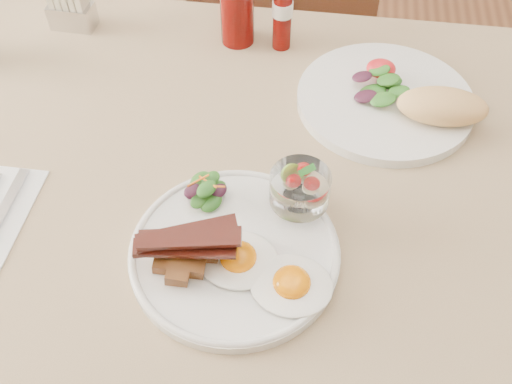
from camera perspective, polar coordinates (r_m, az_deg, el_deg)
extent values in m
plane|color=#57311E|center=(1.51, -1.00, -17.24)|extent=(5.00, 5.00, 0.00)
cylinder|color=#5B2F1C|center=(1.56, -20.94, 4.52)|extent=(0.06, 0.06, 0.71)
cube|color=#5B2F1C|center=(0.88, -1.63, 1.22)|extent=(1.30, 0.85, 0.04)
cube|color=tan|center=(0.86, -1.67, 2.13)|extent=(1.33, 0.88, 0.00)
cylinder|color=#5B2F1C|center=(1.66, -4.20, 5.21)|extent=(0.04, 0.04, 0.45)
cylinder|color=#5B2F1C|center=(1.63, 8.31, 3.87)|extent=(0.04, 0.04, 0.45)
cylinder|color=#5B2F1C|center=(1.92, -2.10, 12.77)|extent=(0.04, 0.04, 0.45)
cylinder|color=#5B2F1C|center=(1.90, 8.89, 11.67)|extent=(0.04, 0.04, 0.45)
cube|color=#5B2F1C|center=(1.62, 3.06, 15.10)|extent=(0.42, 0.42, 0.03)
cube|color=#5B2F1C|center=(1.32, 2.49, 18.49)|extent=(0.42, 0.03, 0.46)
cylinder|color=white|center=(0.76, -2.15, -6.06)|extent=(0.28, 0.28, 0.02)
ellipsoid|color=white|center=(0.72, 3.57, -9.25)|extent=(0.13, 0.12, 0.01)
ellipsoid|color=orange|center=(0.72, 3.60, -8.99)|extent=(0.05, 0.05, 0.03)
ellipsoid|color=white|center=(0.74, -1.78, -6.76)|extent=(0.13, 0.12, 0.01)
ellipsoid|color=orange|center=(0.74, -1.79, -6.49)|extent=(0.05, 0.05, 0.03)
cube|color=brown|center=(0.74, -7.36, -5.76)|extent=(0.03, 0.03, 0.03)
cube|color=brown|center=(0.73, -6.22, -7.27)|extent=(0.04, 0.04, 0.03)
cube|color=brown|center=(0.74, -9.22, -7.03)|extent=(0.03, 0.03, 0.02)
cube|color=brown|center=(0.74, -4.74, -6.08)|extent=(0.03, 0.03, 0.03)
cube|color=brown|center=(0.73, -7.80, -8.00)|extent=(0.04, 0.04, 0.03)
cube|color=brown|center=(0.75, -8.39, -5.10)|extent=(0.03, 0.03, 0.02)
cube|color=brown|center=(0.72, -6.42, -5.60)|extent=(0.03, 0.03, 0.03)
cube|color=#43120B|center=(0.72, -7.24, -5.12)|extent=(0.13, 0.05, 0.01)
cube|color=#43120B|center=(0.71, -7.06, -5.56)|extent=(0.13, 0.03, 0.01)
cube|color=#43120B|center=(0.71, -6.94, -4.16)|extent=(0.13, 0.07, 0.01)
cube|color=#43120B|center=(0.70, -6.68, -4.62)|extent=(0.13, 0.04, 0.01)
ellipsoid|color=#1B5416|center=(0.81, -5.05, -0.55)|extent=(0.04, 0.04, 0.01)
ellipsoid|color=#1B5416|center=(0.81, -4.03, 0.27)|extent=(0.04, 0.03, 0.01)
ellipsoid|color=#321020|center=(0.81, -6.20, 0.07)|extent=(0.03, 0.03, 0.01)
ellipsoid|color=#1B5416|center=(0.79, -4.50, -1.05)|extent=(0.04, 0.03, 0.01)
ellipsoid|color=#1B5416|center=(0.79, -5.62, -0.78)|extent=(0.04, 0.03, 0.01)
ellipsoid|color=#321020|center=(0.79, -3.78, 0.08)|extent=(0.03, 0.03, 0.01)
ellipsoid|color=#1B5416|center=(0.80, -5.59, 1.19)|extent=(0.04, 0.03, 0.01)
ellipsoid|color=#1B5416|center=(0.80, -4.55, 1.31)|extent=(0.03, 0.03, 0.01)
ellipsoid|color=#321020|center=(0.79, -6.43, 0.16)|extent=(0.03, 0.03, 0.01)
ellipsoid|color=#1B5416|center=(0.78, -4.96, 0.30)|extent=(0.04, 0.03, 0.01)
cylinder|color=orange|center=(0.79, -4.84, 1.01)|extent=(0.03, 0.02, 0.01)
cylinder|color=orange|center=(0.79, -5.81, 1.15)|extent=(0.03, 0.02, 0.01)
cylinder|color=orange|center=(0.78, -4.34, 0.59)|extent=(0.03, 0.00, 0.01)
cylinder|color=white|center=(0.79, 4.24, -1.52)|extent=(0.04, 0.04, 0.01)
cylinder|color=white|center=(0.78, 4.28, -1.02)|extent=(0.02, 0.02, 0.01)
cylinder|color=white|center=(0.76, 4.41, 0.38)|extent=(0.08, 0.08, 0.05)
cylinder|color=beige|center=(0.77, 3.47, 0.29)|extent=(0.02, 0.02, 0.01)
cylinder|color=beige|center=(0.76, 5.41, -0.13)|extent=(0.02, 0.02, 0.01)
cylinder|color=beige|center=(0.77, 4.37, 1.14)|extent=(0.02, 0.02, 0.01)
cylinder|color=#8BB537|center=(0.76, 3.64, 1.60)|extent=(0.03, 0.03, 0.01)
cone|color=red|center=(0.74, 5.44, 0.73)|extent=(0.02, 0.02, 0.02)
cone|color=red|center=(0.74, 3.56, 1.09)|extent=(0.02, 0.02, 0.02)
cone|color=red|center=(0.75, 4.64, 2.34)|extent=(0.02, 0.02, 0.02)
ellipsoid|color=#318730|center=(0.74, 4.85, 2.08)|extent=(0.02, 0.01, 0.00)
ellipsoid|color=#318730|center=(0.74, 5.40, 2.32)|extent=(0.02, 0.01, 0.00)
cylinder|color=white|center=(0.99, 12.75, 8.95)|extent=(0.29, 0.29, 0.02)
ellipsoid|color=#1B5416|center=(0.98, 11.58, 9.79)|extent=(0.05, 0.03, 0.01)
ellipsoid|color=#1B5416|center=(0.99, 13.24, 10.64)|extent=(0.04, 0.03, 0.01)
ellipsoid|color=#321020|center=(0.96, 10.90, 9.38)|extent=(0.04, 0.03, 0.01)
ellipsoid|color=#1B5416|center=(0.95, 12.56, 9.02)|extent=(0.04, 0.03, 0.01)
ellipsoid|color=#1B5416|center=(0.97, 14.09, 9.73)|extent=(0.04, 0.03, 0.01)
ellipsoid|color=#321020|center=(0.98, 10.56, 11.27)|extent=(0.03, 0.02, 0.01)
ellipsoid|color=#1B5416|center=(0.97, 13.12, 10.88)|extent=(0.04, 0.03, 0.01)
ellipsoid|color=#1B5416|center=(0.99, 12.25, 11.84)|extent=(0.04, 0.03, 0.01)
ellipsoid|color=red|center=(1.01, 12.34, 11.73)|extent=(0.05, 0.04, 0.03)
ellipsoid|color=#E3AA6C|center=(0.94, 18.18, 8.28)|extent=(0.14, 0.07, 0.06)
cylinder|color=#530704|center=(1.07, -1.93, 18.49)|extent=(0.08, 0.08, 0.16)
cylinder|color=#530704|center=(1.06, 2.63, 16.80)|extent=(0.04, 0.04, 0.11)
cylinder|color=silver|center=(1.05, 2.68, 17.85)|extent=(0.05, 0.05, 0.03)
cube|color=silver|center=(1.19, -17.86, 16.42)|extent=(0.08, 0.05, 0.05)
cube|color=#C9B58E|center=(1.19, -19.45, 17.54)|extent=(0.01, 0.04, 0.05)
cube|color=#C9B58E|center=(1.18, -18.82, 17.53)|extent=(0.01, 0.04, 0.05)
cube|color=#C9B58E|center=(1.17, -18.20, 17.52)|extent=(0.01, 0.04, 0.05)
cube|color=#C9B58E|center=(1.17, -17.56, 17.52)|extent=(0.01, 0.04, 0.05)
cube|color=#C9B58E|center=(1.16, -16.92, 17.51)|extent=(0.01, 0.04, 0.05)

